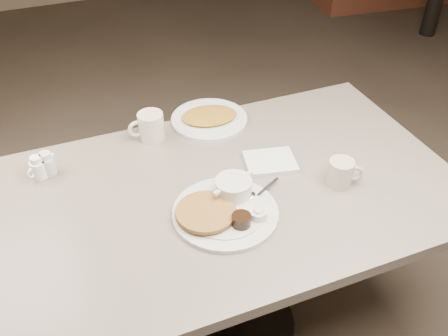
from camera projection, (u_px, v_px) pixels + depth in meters
name	position (u px, v px, depth m)	size (l,w,h in m)	color
diner_table	(226.00, 226.00, 1.71)	(1.50, 0.90, 0.75)	slate
main_plate	(225.00, 207.00, 1.51)	(0.42, 0.41, 0.07)	#BCBCB8
coffee_mug_near	(341.00, 172.00, 1.60)	(0.12, 0.11, 0.09)	#B3A69A
napkin	(270.00, 162.00, 1.70)	(0.19, 0.17, 0.02)	silver
coffee_mug_far	(150.00, 126.00, 1.80)	(0.13, 0.09, 0.10)	beige
creamer_left	(38.00, 168.00, 1.63)	(0.07, 0.07, 0.08)	white
creamer_right	(47.00, 164.00, 1.65)	(0.08, 0.06, 0.08)	silver
hash_plate	(209.00, 118.00, 1.91)	(0.33, 0.33, 0.04)	silver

